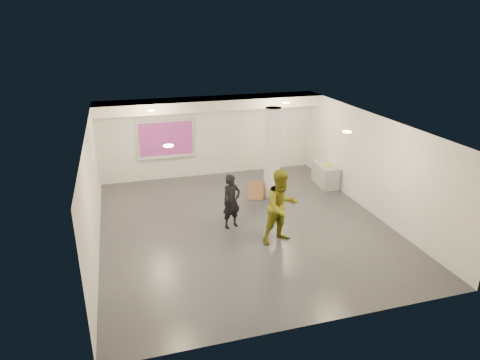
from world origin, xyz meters
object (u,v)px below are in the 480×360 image
object	(u,v)px
column	(272,154)
projection_screen	(166,139)
man	(281,207)
credenza	(325,175)
woman	(232,201)

from	to	relation	value
column	projection_screen	world-z (taller)	column
man	credenza	bearing A→B (deg)	35.59
projection_screen	credenza	distance (m)	5.87
projection_screen	man	distance (m)	6.08
projection_screen	man	size ratio (longest dim) A/B	1.04
credenza	woman	bearing A→B (deg)	-146.82
woman	column	bearing A→B (deg)	25.32
credenza	man	bearing A→B (deg)	-127.45
projection_screen	column	bearing A→B (deg)	-40.56
credenza	woman	distance (m)	4.69
column	woman	distance (m)	2.69
credenza	woman	world-z (taller)	woman
credenza	man	distance (m)	4.63
man	projection_screen	bearing A→B (deg)	99.30
man	woman	bearing A→B (deg)	118.93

